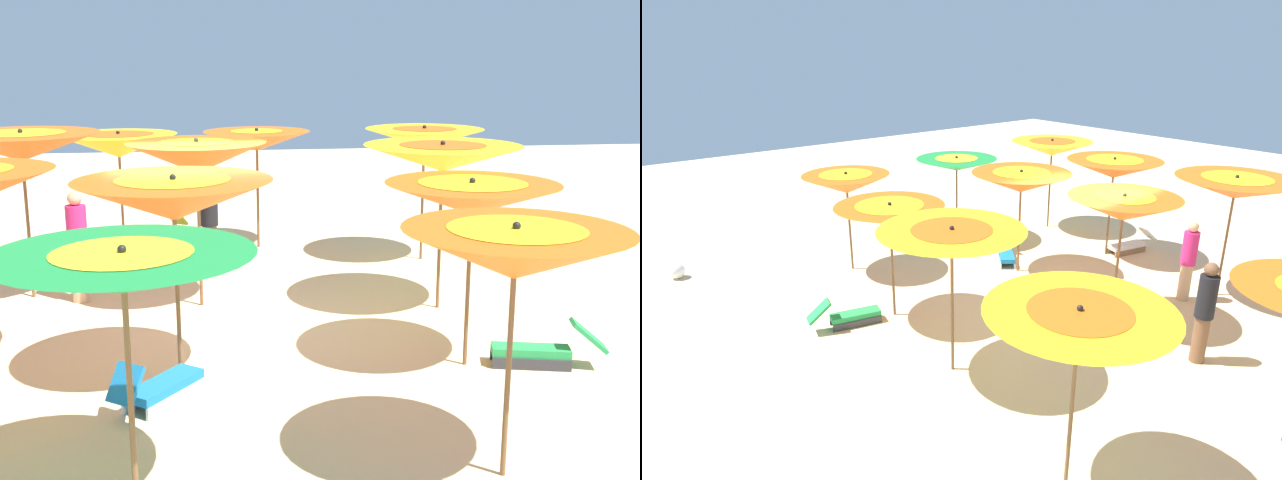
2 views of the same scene
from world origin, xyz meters
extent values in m
cube|color=beige|center=(0.00, 0.00, -0.02)|extent=(39.58, 39.58, 0.04)
cylinder|color=brown|center=(-4.22, -2.47, 1.01)|extent=(0.05, 0.05, 2.03)
cone|color=orange|center=(-4.22, -2.47, 2.03)|extent=(1.93, 1.93, 0.43)
cone|color=yellow|center=(-4.22, -2.47, 2.12)|extent=(1.16, 1.16, 0.26)
sphere|color=black|center=(-4.22, -2.47, 2.27)|extent=(0.07, 0.07, 0.07)
cylinder|color=brown|center=(-1.67, -2.93, 1.01)|extent=(0.05, 0.05, 2.02)
cone|color=orange|center=(-1.67, -2.93, 2.02)|extent=(2.01, 2.01, 0.36)
cone|color=yellow|center=(-1.67, -2.93, 2.10)|extent=(1.25, 1.25, 0.22)
sphere|color=black|center=(-1.67, -2.93, 2.24)|extent=(0.07, 0.07, 0.07)
cylinder|color=brown|center=(0.51, -3.20, 1.10)|extent=(0.05, 0.05, 2.20)
cone|color=yellow|center=(0.51, -3.20, 2.20)|extent=(2.23, 2.23, 0.37)
cone|color=orange|center=(0.51, -3.20, 2.29)|extent=(1.22, 1.22, 0.20)
sphere|color=black|center=(0.51, -3.20, 2.42)|extent=(0.07, 0.07, 0.07)
cylinder|color=brown|center=(3.29, -3.68, 1.09)|extent=(0.05, 0.05, 2.18)
cone|color=yellow|center=(3.29, -3.68, 2.18)|extent=(2.07, 2.07, 0.32)
cone|color=orange|center=(3.29, -3.68, 2.26)|extent=(1.12, 1.12, 0.18)
sphere|color=black|center=(3.29, -3.68, 2.37)|extent=(0.07, 0.07, 0.07)
cylinder|color=brown|center=(-4.31, 0.72, 1.01)|extent=(0.05, 0.05, 2.01)
cone|color=#1E8C38|center=(-4.31, 0.72, 2.01)|extent=(2.08, 2.08, 0.32)
cone|color=yellow|center=(-4.31, 0.72, 2.09)|extent=(1.10, 1.10, 0.17)
sphere|color=black|center=(-4.31, 0.72, 2.20)|extent=(0.07, 0.07, 0.07)
cylinder|color=brown|center=(-1.69, 0.44, 1.05)|extent=(0.05, 0.05, 2.10)
cone|color=orange|center=(-1.69, 0.44, 2.10)|extent=(2.18, 2.18, 0.45)
cone|color=yellow|center=(-1.69, 0.44, 2.20)|extent=(1.25, 1.25, 0.26)
sphere|color=black|center=(-1.69, 0.44, 2.35)|extent=(0.07, 0.07, 0.07)
cylinder|color=brown|center=(1.08, 0.23, 1.09)|extent=(0.05, 0.05, 2.19)
cone|color=orange|center=(1.08, 0.23, 2.19)|extent=(1.99, 1.99, 0.44)
cone|color=yellow|center=(1.08, 0.23, 2.30)|extent=(1.06, 1.06, 0.24)
sphere|color=black|center=(1.08, 0.23, 2.44)|extent=(0.07, 0.07, 0.07)
cylinder|color=brown|center=(4.59, -0.83, 1.01)|extent=(0.05, 0.05, 2.03)
cone|color=orange|center=(4.59, -0.83, 2.03)|extent=(1.99, 1.99, 0.36)
cone|color=yellow|center=(4.59, -0.83, 2.13)|extent=(0.97, 0.97, 0.18)
sphere|color=black|center=(4.59, -0.83, 2.24)|extent=(0.07, 0.07, 0.07)
cylinder|color=brown|center=(1.84, 2.78, 1.15)|extent=(0.05, 0.05, 2.30)
cone|color=orange|center=(1.84, 2.78, 2.30)|extent=(2.30, 2.30, 0.41)
cone|color=yellow|center=(1.84, 2.78, 2.39)|extent=(1.30, 1.30, 0.23)
sphere|color=black|center=(1.84, 2.78, 2.53)|extent=(0.07, 0.07, 0.07)
cylinder|color=brown|center=(4.64, 1.70, 0.99)|extent=(0.05, 0.05, 1.97)
cone|color=yellow|center=(4.64, 1.70, 1.97)|extent=(2.14, 2.14, 0.43)
cone|color=orange|center=(4.64, 1.70, 2.06)|extent=(1.30, 1.30, 0.26)
sphere|color=black|center=(4.64, 1.70, 2.22)|extent=(0.07, 0.07, 0.07)
cube|color=olive|center=(5.04, 0.94, 0.07)|extent=(0.82, 0.51, 0.14)
cube|color=olive|center=(5.20, 1.22, 0.07)|extent=(0.82, 0.51, 0.14)
cube|color=yellow|center=(5.12, 1.08, 0.19)|extent=(0.97, 0.76, 0.10)
cube|color=yellow|center=(5.67, 0.75, 0.39)|extent=(0.48, 0.47, 0.33)
cube|color=silver|center=(-2.15, 0.72, 0.07)|extent=(0.78, 0.60, 0.14)
cube|color=silver|center=(-2.35, 0.46, 0.07)|extent=(0.78, 0.60, 0.14)
cube|color=#1972B7|center=(-2.25, 0.59, 0.19)|extent=(0.96, 0.84, 0.10)
cube|color=#1972B7|center=(-2.72, 0.94, 0.42)|extent=(0.41, 0.43, 0.39)
cube|color=#333338|center=(-1.95, -3.66, 0.07)|extent=(0.26, 0.90, 0.14)
cube|color=#333338|center=(-1.67, -3.73, 0.07)|extent=(0.26, 0.90, 0.14)
cube|color=green|center=(-1.81, -3.69, 0.19)|extent=(0.50, 0.96, 0.10)
cube|color=green|center=(-1.97, -4.33, 0.40)|extent=(0.39, 0.49, 0.37)
cylinder|color=#D8A87F|center=(1.51, 2.02, 0.39)|extent=(0.24, 0.24, 0.78)
cylinder|color=#D82672|center=(1.51, 2.02, 1.13)|extent=(0.30, 0.30, 0.69)
sphere|color=#D8A87F|center=(1.51, 2.02, 1.57)|extent=(0.21, 0.21, 0.21)
cylinder|color=brown|center=(2.87, 0.09, 0.41)|extent=(0.24, 0.24, 0.82)
cylinder|color=black|center=(2.87, 0.09, 1.18)|extent=(0.30, 0.30, 0.72)
sphere|color=brown|center=(2.87, 0.09, 1.65)|extent=(0.22, 0.22, 0.22)
camera|label=1|loc=(-10.45, 0.01, 3.70)|focal=45.28mm
camera|label=2|loc=(6.40, -7.78, 4.97)|focal=30.24mm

